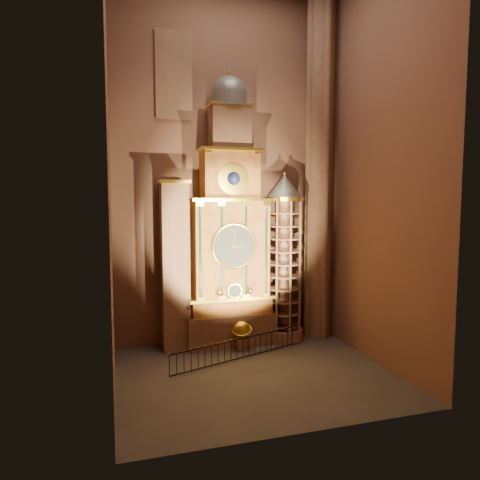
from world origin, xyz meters
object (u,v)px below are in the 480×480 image
object	(u,v)px
portrait_tower	(175,265)
iron_railing	(240,349)
stair_turret	(284,259)
astronomical_clock	(230,238)
celestial_globe	(242,333)

from	to	relation	value
portrait_tower	iron_railing	distance (m)	6.24
stair_turret	iron_railing	size ratio (longest dim) A/B	1.29
astronomical_clock	celestial_globe	distance (m)	5.78
portrait_tower	celestial_globe	size ratio (longest dim) A/B	5.66
portrait_tower	stair_turret	size ratio (longest dim) A/B	0.94
astronomical_clock	celestial_globe	world-z (taller)	astronomical_clock
stair_turret	celestial_globe	xyz separation A→B (m)	(-3.15, -1.12, -4.19)
celestial_globe	iron_railing	distance (m)	1.62
astronomical_clock	celestial_globe	size ratio (longest dim) A/B	9.26
iron_railing	celestial_globe	bearing A→B (deg)	70.24
portrait_tower	iron_railing	bearing A→B (deg)	-41.67
iron_railing	stair_turret	bearing A→B (deg)	35.16
astronomical_clock	stair_turret	bearing A→B (deg)	-4.30
astronomical_clock	celestial_globe	bearing A→B (deg)	-75.72
astronomical_clock	portrait_tower	distance (m)	3.73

